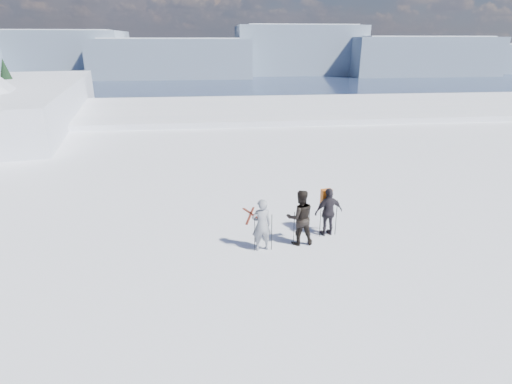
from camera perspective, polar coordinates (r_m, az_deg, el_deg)
lake_basin at (r=42.21m, az=-0.97°, el=2.71°), size 820.00×820.00×71.62m
far_mountain_range at (r=466.12m, az=-2.60°, el=19.14°), size 770.00×110.00×53.00m
skier_grey at (r=13.25m, az=0.79°, el=-4.74°), size 0.73×0.54×1.83m
skier_dark at (r=13.71m, az=6.31°, el=-3.62°), size 0.99×0.79×1.98m
skier_pack at (r=14.51m, az=10.32°, el=-2.83°), size 1.11×0.61×1.79m
backpack at (r=14.29m, az=10.18°, el=1.93°), size 0.41×0.28×0.59m
ski_poles at (r=13.85m, az=6.03°, el=-4.96°), size 3.07×0.89×1.34m
skis_loose at (r=16.15m, az=-0.58°, el=-3.37°), size 0.81×1.66×0.03m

